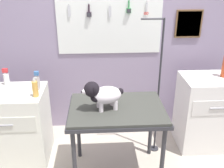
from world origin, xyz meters
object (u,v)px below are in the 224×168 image
grooming_arm (157,95)px  counter_left (12,126)px  grooming_table (117,114)px  cabinet_right (207,112)px  dog (102,94)px  shampoo_bottle (6,78)px

grooming_arm → counter_left: size_ratio=1.89×
grooming_table → cabinet_right: size_ratio=1.06×
grooming_table → dog: (-0.15, -0.03, 0.24)m
grooming_table → dog: 0.28m
grooming_table → grooming_arm: 0.62m
counter_left → shampoo_bottle: size_ratio=4.39×
grooming_arm → cabinet_right: (0.66, 0.10, -0.30)m
grooming_arm → counter_left: bearing=-178.5°
dog → shampoo_bottle: dog is taller
counter_left → shampoo_bottle: bearing=103.0°
grooming_arm → dog: bearing=-148.1°
dog → counter_left: 1.23m
counter_left → cabinet_right: size_ratio=0.94×
grooming_arm → cabinet_right: size_ratio=1.78×
dog → grooming_table: bearing=11.0°
grooming_arm → shampoo_bottle: bearing=174.8°
shampoo_bottle → grooming_arm: bearing=-5.2°
grooming_table → shampoo_bottle: shampoo_bottle is taller
grooming_arm → grooming_table: bearing=-143.2°
cabinet_right → counter_left: bearing=-176.6°
cabinet_right → shampoo_bottle: size_ratio=4.66×
grooming_arm → shampoo_bottle: (-1.72, 0.16, 0.19)m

